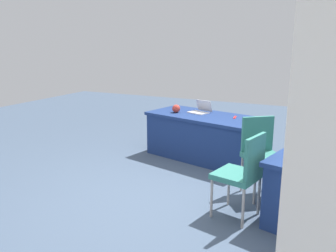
% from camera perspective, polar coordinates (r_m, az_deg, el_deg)
% --- Properties ---
extents(ground_plane, '(14.40, 14.40, 0.00)m').
position_cam_1_polar(ground_plane, '(4.43, 0.41, -11.62)').
color(ground_plane, '#3D4C60').
extents(table_foreground, '(2.05, 1.29, 0.73)m').
position_cam_1_polar(table_foreground, '(5.77, 6.04, -1.73)').
color(table_foreground, navy).
rests_on(table_foreground, ground).
extents(chair_tucked_left, '(0.53, 0.53, 0.96)m').
position_cam_1_polar(chair_tucked_left, '(3.82, 12.19, -7.17)').
color(chair_tucked_left, '#9E9993').
rests_on(chair_tucked_left, ground).
extents(chair_tucked_right, '(0.62, 0.62, 0.98)m').
position_cam_1_polar(chair_tucked_right, '(4.48, 15.05, -3.96)').
color(chair_tucked_right, '#9E9993').
rests_on(chair_tucked_right, ground).
extents(laptop_silver, '(0.40, 0.38, 0.21)m').
position_cam_1_polar(laptop_silver, '(5.87, 5.29, 2.57)').
color(laptop_silver, silver).
rests_on(laptop_silver, table_foreground).
extents(yarn_ball, '(0.13, 0.13, 0.13)m').
position_cam_1_polar(yarn_ball, '(5.86, 1.34, 2.88)').
color(yarn_ball, '#B2382D').
rests_on(yarn_ball, table_foreground).
extents(scissors_red, '(0.06, 0.18, 0.01)m').
position_cam_1_polar(scissors_red, '(5.57, 10.92, 1.41)').
color(scissors_red, red).
rests_on(scissors_red, table_foreground).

